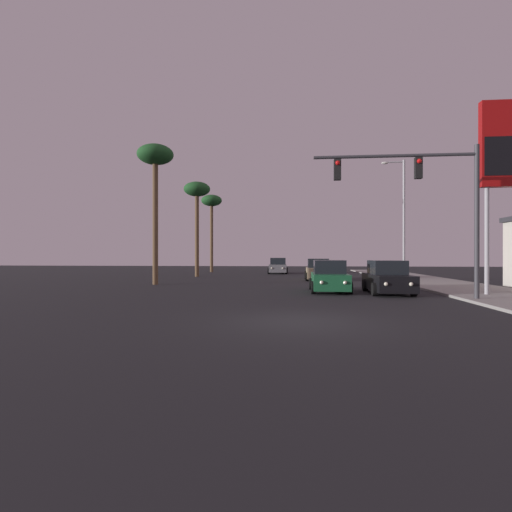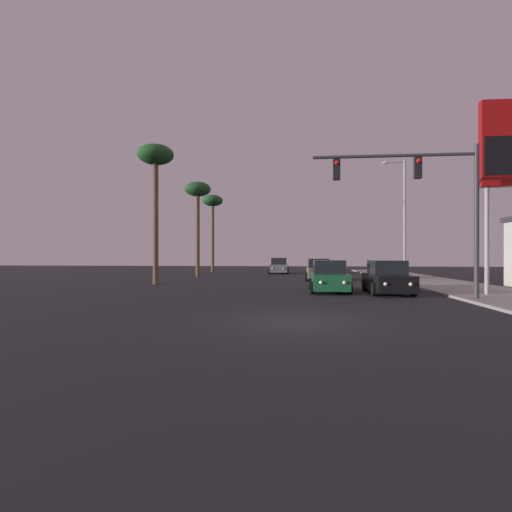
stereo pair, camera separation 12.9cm
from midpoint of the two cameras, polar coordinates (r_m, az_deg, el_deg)
The scene contains 12 objects.
ground_plane at distance 11.89m, azimuth 5.86°, elevation -9.29°, with size 120.00×120.00×0.00m, color black.
sidewalk_right at distance 23.82m, azimuth 29.26°, elevation -4.45°, with size 5.00×60.00×0.12m.
car_black at distance 21.36m, azimuth 18.11°, elevation -3.07°, with size 2.04×4.33×1.68m.
car_green at distance 21.71m, azimuth 10.27°, elevation -3.02°, with size 2.04×4.32×1.68m.
car_tan at distance 31.89m, azimuth 8.74°, elevation -2.03°, with size 2.04×4.32×1.68m.
car_grey at distance 42.79m, azimuth 3.08°, elevation -1.49°, with size 2.04×4.33×1.68m.
traffic_light_mast at distance 18.71m, azimuth 23.30°, elevation 8.59°, with size 6.93×0.36×6.50m.
street_lamp at distance 32.05m, azimuth 20.04°, elevation 5.77°, with size 1.74×0.24×9.00m.
gas_station_sign at distance 22.25m, azimuth 31.64°, elevation 12.21°, with size 2.00×0.42×9.00m.
palm_tree_far at distance 47.11m, azimuth -6.45°, elevation 7.26°, with size 2.40×2.40×9.00m.
palm_tree_mid at distance 37.25m, azimuth -8.53°, elevation 8.70°, with size 2.40×2.40×8.66m.
palm_tree_near at distance 28.03m, azimuth -14.32°, elevation 12.77°, with size 2.40×2.40×9.31m.
Camera 1 is at (-0.14, -11.74, 1.94)m, focal length 28.00 mm.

